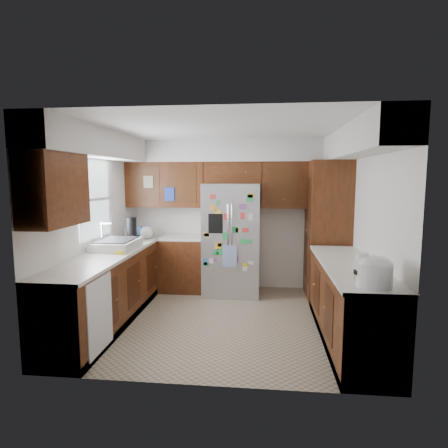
% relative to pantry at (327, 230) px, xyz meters
% --- Properties ---
extents(floor, '(3.60, 3.60, 0.00)m').
position_rel_pantry_xyz_m(floor, '(-1.50, -1.15, -1.07)').
color(floor, tan).
rests_on(floor, ground).
extents(room_shell, '(3.64, 3.24, 2.52)m').
position_rel_pantry_xyz_m(room_shell, '(-1.61, -0.79, 0.75)').
color(room_shell, white).
rests_on(room_shell, ground).
extents(left_counter_run, '(1.36, 3.20, 0.92)m').
position_rel_pantry_xyz_m(left_counter_run, '(-2.86, -1.12, -0.65)').
color(left_counter_run, '#3D1C0B').
rests_on(left_counter_run, ground).
extents(right_counter_run, '(0.63, 2.25, 0.92)m').
position_rel_pantry_xyz_m(right_counter_run, '(0.00, -1.62, -0.65)').
color(right_counter_run, '#3D1C0B').
rests_on(right_counter_run, ground).
extents(pantry, '(0.60, 0.90, 2.15)m').
position_rel_pantry_xyz_m(pantry, '(0.00, 0.00, 0.00)').
color(pantry, '#3D1C0B').
rests_on(pantry, ground).
extents(fridge, '(0.90, 0.79, 1.80)m').
position_rel_pantry_xyz_m(fridge, '(-1.50, 0.05, -0.17)').
color(fridge, '#ABABB0').
rests_on(fridge, ground).
extents(bridge_cabinet, '(0.96, 0.34, 0.35)m').
position_rel_pantry_xyz_m(bridge_cabinet, '(-1.50, 0.28, 0.90)').
color(bridge_cabinet, '#3D1C0B').
rests_on(bridge_cabinet, fridge).
extents(fridge_top_items, '(0.82, 0.30, 0.30)m').
position_rel_pantry_xyz_m(fridge_top_items, '(-1.45, 0.30, 1.21)').
color(fridge_top_items, '#262AAD').
rests_on(fridge_top_items, bridge_cabinet).
extents(sink_assembly, '(0.52, 0.74, 0.37)m').
position_rel_pantry_xyz_m(sink_assembly, '(-3.00, -1.05, -0.09)').
color(sink_assembly, white).
rests_on(sink_assembly, left_counter_run).
extents(left_counter_clutter, '(0.40, 0.89, 0.38)m').
position_rel_pantry_xyz_m(left_counter_clutter, '(-2.96, -0.32, -0.02)').
color(left_counter_clutter, black).
rests_on(left_counter_clutter, left_counter_run).
extents(rice_cooker, '(0.33, 0.32, 0.28)m').
position_rel_pantry_xyz_m(rice_cooker, '(-0.00, -2.53, -0.01)').
color(rice_cooker, silver).
rests_on(rice_cooker, right_counter_run).
extents(paper_towel, '(0.12, 0.12, 0.26)m').
position_rel_pantry_xyz_m(paper_towel, '(-0.05, -2.31, -0.02)').
color(paper_towel, white).
rests_on(paper_towel, right_counter_run).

